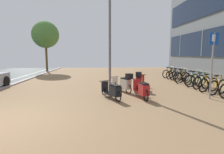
{
  "coord_description": "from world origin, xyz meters",
  "views": [
    {
      "loc": [
        2.98,
        -4.74,
        1.92
      ],
      "look_at": [
        3.51,
        2.61,
        0.95
      ],
      "focal_mm": 28.17,
      "sensor_mm": 36.0,
      "label": 1
    }
  ],
  "objects_px": {
    "bicycle_rack_02": "(208,85)",
    "bicycle_rack_05": "(191,79)",
    "bicycle_rack_09": "(173,75)",
    "lamp_post": "(110,27)",
    "bicycle_rack_07": "(181,77)",
    "street_tree": "(45,35)",
    "bicycle_rack_06": "(183,78)",
    "scooter_near": "(112,91)",
    "bicycle_rack_10": "(169,74)",
    "parking_sign": "(212,59)",
    "scooter_mid": "(124,83)",
    "bicycle_rack_08": "(177,76)",
    "scooter_extra": "(142,89)",
    "scooter_far": "(140,81)",
    "bicycle_rack_04": "(195,81)",
    "bicycle_rack_01": "(218,87)",
    "bicycle_rack_03": "(202,82)"
  },
  "relations": [
    {
      "from": "bicycle_rack_06",
      "to": "scooter_near",
      "type": "height_order",
      "value": "bicycle_rack_06"
    },
    {
      "from": "bicycle_rack_04",
      "to": "bicycle_rack_09",
      "type": "bearing_deg",
      "value": 89.5
    },
    {
      "from": "lamp_post",
      "to": "bicycle_rack_05",
      "type": "bearing_deg",
      "value": 2.17
    },
    {
      "from": "bicycle_rack_04",
      "to": "bicycle_rack_05",
      "type": "bearing_deg",
      "value": 78.75
    },
    {
      "from": "bicycle_rack_04",
      "to": "bicycle_rack_06",
      "type": "bearing_deg",
      "value": 94.62
    },
    {
      "from": "scooter_mid",
      "to": "bicycle_rack_08",
      "type": "bearing_deg",
      "value": 39.84
    },
    {
      "from": "bicycle_rack_08",
      "to": "scooter_mid",
      "type": "bearing_deg",
      "value": -140.16
    },
    {
      "from": "bicycle_rack_02",
      "to": "bicycle_rack_06",
      "type": "relative_size",
      "value": 1.05
    },
    {
      "from": "bicycle_rack_02",
      "to": "bicycle_rack_06",
      "type": "bearing_deg",
      "value": 91.7
    },
    {
      "from": "bicycle_rack_05",
      "to": "scooter_mid",
      "type": "xyz_separation_m",
      "value": [
        -4.55,
        -1.8,
        0.1
      ]
    },
    {
      "from": "scooter_mid",
      "to": "scooter_far",
      "type": "distance_m",
      "value": 1.22
    },
    {
      "from": "bicycle_rack_10",
      "to": "scooter_far",
      "type": "bearing_deg",
      "value": -128.22
    },
    {
      "from": "bicycle_rack_09",
      "to": "scooter_far",
      "type": "relative_size",
      "value": 0.75
    },
    {
      "from": "bicycle_rack_10",
      "to": "lamp_post",
      "type": "height_order",
      "value": "lamp_post"
    },
    {
      "from": "lamp_post",
      "to": "bicycle_rack_04",
      "type": "bearing_deg",
      "value": -5.27
    },
    {
      "from": "bicycle_rack_01",
      "to": "scooter_near",
      "type": "xyz_separation_m",
      "value": [
        -5.12,
        -0.56,
        0.0
      ]
    },
    {
      "from": "bicycle_rack_03",
      "to": "bicycle_rack_06",
      "type": "xyz_separation_m",
      "value": [
        -0.11,
        1.98,
        -0.0
      ]
    },
    {
      "from": "bicycle_rack_07",
      "to": "bicycle_rack_10",
      "type": "distance_m",
      "value": 1.98
    },
    {
      "from": "bicycle_rack_05",
      "to": "bicycle_rack_09",
      "type": "height_order",
      "value": "bicycle_rack_05"
    },
    {
      "from": "bicycle_rack_10",
      "to": "scooter_mid",
      "type": "xyz_separation_m",
      "value": [
        -4.44,
        -5.1,
        0.11
      ]
    },
    {
      "from": "bicycle_rack_10",
      "to": "scooter_mid",
      "type": "distance_m",
      "value": 6.76
    },
    {
      "from": "bicycle_rack_09",
      "to": "scooter_extra",
      "type": "bearing_deg",
      "value": -123.51
    },
    {
      "from": "scooter_extra",
      "to": "lamp_post",
      "type": "relative_size",
      "value": 0.29
    },
    {
      "from": "bicycle_rack_10",
      "to": "scooter_extra",
      "type": "height_order",
      "value": "bicycle_rack_10"
    },
    {
      "from": "bicycle_rack_02",
      "to": "bicycle_rack_05",
      "type": "relative_size",
      "value": 1.08
    },
    {
      "from": "scooter_far",
      "to": "bicycle_rack_03",
      "type": "bearing_deg",
      "value": -4.0
    },
    {
      "from": "bicycle_rack_06",
      "to": "bicycle_rack_09",
      "type": "xyz_separation_m",
      "value": [
        0.14,
        1.98,
        -0.02
      ]
    },
    {
      "from": "parking_sign",
      "to": "bicycle_rack_07",
      "type": "bearing_deg",
      "value": 78.21
    },
    {
      "from": "bicycle_rack_06",
      "to": "street_tree",
      "type": "bearing_deg",
      "value": 143.83
    },
    {
      "from": "bicycle_rack_01",
      "to": "bicycle_rack_04",
      "type": "distance_m",
      "value": 1.98
    },
    {
      "from": "bicycle_rack_06",
      "to": "bicycle_rack_08",
      "type": "relative_size",
      "value": 1.0
    },
    {
      "from": "lamp_post",
      "to": "bicycle_rack_07",
      "type": "bearing_deg",
      "value": 16.5
    },
    {
      "from": "bicycle_rack_06",
      "to": "scooter_near",
      "type": "distance_m",
      "value": 6.31
    },
    {
      "from": "bicycle_rack_08",
      "to": "lamp_post",
      "type": "bearing_deg",
      "value": -157.08
    },
    {
      "from": "bicycle_rack_08",
      "to": "bicycle_rack_09",
      "type": "distance_m",
      "value": 0.67
    },
    {
      "from": "bicycle_rack_09",
      "to": "scooter_mid",
      "type": "bearing_deg",
      "value": -135.02
    },
    {
      "from": "scooter_extra",
      "to": "street_tree",
      "type": "height_order",
      "value": "street_tree"
    },
    {
      "from": "bicycle_rack_08",
      "to": "bicycle_rack_02",
      "type": "bearing_deg",
      "value": -92.13
    },
    {
      "from": "bicycle_rack_07",
      "to": "street_tree",
      "type": "xyz_separation_m",
      "value": [
        -11.38,
        7.51,
        3.58
      ]
    },
    {
      "from": "bicycle_rack_05",
      "to": "scooter_far",
      "type": "xyz_separation_m",
      "value": [
        -3.56,
        -1.08,
        0.11
      ]
    },
    {
      "from": "bicycle_rack_10",
      "to": "parking_sign",
      "type": "bearing_deg",
      "value": -97.81
    },
    {
      "from": "bicycle_rack_05",
      "to": "bicycle_rack_06",
      "type": "height_order",
      "value": "bicycle_rack_06"
    },
    {
      "from": "bicycle_rack_05",
      "to": "parking_sign",
      "type": "height_order",
      "value": "parking_sign"
    },
    {
      "from": "street_tree",
      "to": "bicycle_rack_10",
      "type": "bearing_deg",
      "value": -26.08
    },
    {
      "from": "bicycle_rack_06",
      "to": "scooter_mid",
      "type": "relative_size",
      "value": 0.83
    },
    {
      "from": "scooter_near",
      "to": "scooter_mid",
      "type": "xyz_separation_m",
      "value": [
        0.68,
        1.4,
        0.08
      ]
    },
    {
      "from": "bicycle_rack_09",
      "to": "scooter_mid",
      "type": "distance_m",
      "value": 6.28
    },
    {
      "from": "bicycle_rack_01",
      "to": "bicycle_rack_03",
      "type": "bearing_deg",
      "value": 90.74
    },
    {
      "from": "bicycle_rack_02",
      "to": "bicycle_rack_10",
      "type": "height_order",
      "value": "bicycle_rack_02"
    },
    {
      "from": "bicycle_rack_02",
      "to": "bicycle_rack_07",
      "type": "relative_size",
      "value": 1.03
    }
  ]
}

